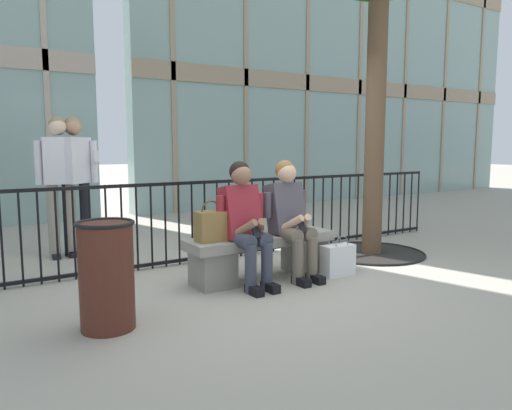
{
  "coord_description": "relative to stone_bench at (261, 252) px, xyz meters",
  "views": [
    {
      "loc": [
        -2.66,
        -4.09,
        1.37
      ],
      "look_at": [
        0.0,
        0.1,
        0.75
      ],
      "focal_mm": 33.96,
      "sensor_mm": 36.0,
      "label": 1
    }
  ],
  "objects": [
    {
      "name": "building_facade_right",
      "position": [
        6.15,
        5.16,
        4.24
      ],
      "size": [
        11.63,
        0.43,
        9.0
      ],
      "color": "#84A39E",
      "rests_on": "ground"
    },
    {
      "name": "handbag_on_bench",
      "position": [
        -0.58,
        -0.01,
        0.33
      ],
      "size": [
        0.28,
        0.19,
        0.4
      ],
      "color": "olive",
      "rests_on": "stone_bench"
    },
    {
      "name": "seated_person_with_phone",
      "position": [
        -0.27,
        -0.13,
        0.38
      ],
      "size": [
        0.52,
        0.66,
        1.21
      ],
      "color": "#383D4C",
      "rests_on": "ground"
    },
    {
      "name": "bystander_further_back",
      "position": [
        -1.54,
        2.1,
        0.73
      ],
      "size": [
        0.55,
        0.27,
        1.71
      ],
      "color": "gray",
      "rests_on": "ground"
    },
    {
      "name": "ground_plane",
      "position": [
        0.0,
        0.0,
        -0.27
      ],
      "size": [
        60.0,
        60.0,
        0.0
      ],
      "primitive_type": "plane",
      "color": "#A8A091"
    },
    {
      "name": "plaza_railing",
      "position": [
        0.0,
        0.97,
        0.21
      ],
      "size": [
        7.21,
        0.04,
        0.96
      ],
      "color": "black",
      "rests_on": "ground"
    },
    {
      "name": "seated_person_companion",
      "position": [
        0.27,
        -0.13,
        0.38
      ],
      "size": [
        0.52,
        0.66,
        1.21
      ],
      "color": "#6B6051",
      "rests_on": "ground"
    },
    {
      "name": "shopping_bag",
      "position": [
        0.73,
        -0.36,
        -0.1
      ],
      "size": [
        0.36,
        0.16,
        0.43
      ],
      "color": "white",
      "rests_on": "ground"
    },
    {
      "name": "bystander_at_railing",
      "position": [
        -1.35,
        2.12,
        0.73
      ],
      "size": [
        0.55,
        0.41,
        1.71
      ],
      "color": "black",
      "rests_on": "ground"
    },
    {
      "name": "trash_can",
      "position": [
        -1.72,
        -0.55,
        0.15
      ],
      "size": [
        0.43,
        0.43,
        0.82
      ],
      "color": "#4C2319",
      "rests_on": "ground"
    },
    {
      "name": "stone_bench",
      "position": [
        0.0,
        0.0,
        0.0
      ],
      "size": [
        1.6,
        0.44,
        0.45
      ],
      "color": "gray",
      "rests_on": "ground"
    }
  ]
}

